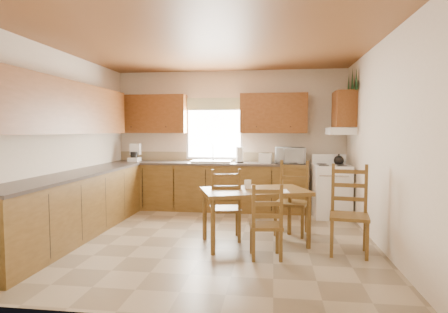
# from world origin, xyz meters

# --- Properties ---
(floor) EXTENTS (4.50, 4.50, 0.00)m
(floor) POSITION_xyz_m (0.00, 0.00, 0.00)
(floor) COLOR gray
(floor) RESTS_ON ground
(ceiling) EXTENTS (4.50, 4.50, 0.00)m
(ceiling) POSITION_xyz_m (0.00, 0.00, 2.70)
(ceiling) COLOR brown
(ceiling) RESTS_ON floor
(wall_left) EXTENTS (4.50, 4.50, 0.00)m
(wall_left) POSITION_xyz_m (-2.25, 0.00, 1.35)
(wall_left) COLOR beige
(wall_left) RESTS_ON floor
(wall_right) EXTENTS (4.50, 4.50, 0.00)m
(wall_right) POSITION_xyz_m (2.25, 0.00, 1.35)
(wall_right) COLOR beige
(wall_right) RESTS_ON floor
(wall_back) EXTENTS (4.50, 4.50, 0.00)m
(wall_back) POSITION_xyz_m (0.00, 2.25, 1.35)
(wall_back) COLOR beige
(wall_back) RESTS_ON floor
(wall_front) EXTENTS (4.50, 4.50, 0.00)m
(wall_front) POSITION_xyz_m (0.00, -2.25, 1.35)
(wall_front) COLOR beige
(wall_front) RESTS_ON floor
(lower_cab_back) EXTENTS (3.75, 0.60, 0.88)m
(lower_cab_back) POSITION_xyz_m (-0.38, 1.95, 0.44)
(lower_cab_back) COLOR brown
(lower_cab_back) RESTS_ON floor
(lower_cab_left) EXTENTS (0.60, 3.60, 0.88)m
(lower_cab_left) POSITION_xyz_m (-1.95, -0.15, 0.44)
(lower_cab_left) COLOR brown
(lower_cab_left) RESTS_ON floor
(counter_back) EXTENTS (3.75, 0.63, 0.04)m
(counter_back) POSITION_xyz_m (-0.38, 1.95, 0.90)
(counter_back) COLOR #433935
(counter_back) RESTS_ON lower_cab_back
(counter_left) EXTENTS (0.63, 3.60, 0.04)m
(counter_left) POSITION_xyz_m (-1.95, -0.15, 0.90)
(counter_left) COLOR #433935
(counter_left) RESTS_ON lower_cab_left
(backsplash) EXTENTS (3.75, 0.01, 0.18)m
(backsplash) POSITION_xyz_m (-0.38, 2.24, 1.01)
(backsplash) COLOR #8E7E5C
(backsplash) RESTS_ON counter_back
(upper_cab_back_left) EXTENTS (1.41, 0.33, 0.75)m
(upper_cab_back_left) POSITION_xyz_m (-1.55, 2.08, 1.85)
(upper_cab_back_left) COLOR brown
(upper_cab_back_left) RESTS_ON wall_back
(upper_cab_back_right) EXTENTS (1.25, 0.33, 0.75)m
(upper_cab_back_right) POSITION_xyz_m (0.86, 2.08, 1.85)
(upper_cab_back_right) COLOR brown
(upper_cab_back_right) RESTS_ON wall_back
(upper_cab_left) EXTENTS (0.33, 3.60, 0.75)m
(upper_cab_left) POSITION_xyz_m (-2.08, -0.15, 1.85)
(upper_cab_left) COLOR brown
(upper_cab_left) RESTS_ON wall_left
(upper_cab_stove) EXTENTS (0.33, 0.62, 0.62)m
(upper_cab_stove) POSITION_xyz_m (2.08, 1.65, 1.90)
(upper_cab_stove) COLOR brown
(upper_cab_stove) RESTS_ON wall_right
(range_hood) EXTENTS (0.44, 0.62, 0.12)m
(range_hood) POSITION_xyz_m (2.03, 1.65, 1.52)
(range_hood) COLOR white
(range_hood) RESTS_ON wall_right
(window_frame) EXTENTS (1.13, 0.02, 1.18)m
(window_frame) POSITION_xyz_m (-0.30, 2.22, 1.55)
(window_frame) COLOR white
(window_frame) RESTS_ON wall_back
(window_pane) EXTENTS (1.05, 0.01, 1.10)m
(window_pane) POSITION_xyz_m (-0.30, 2.21, 1.55)
(window_pane) COLOR white
(window_pane) RESTS_ON wall_back
(window_valance) EXTENTS (1.19, 0.01, 0.24)m
(window_valance) POSITION_xyz_m (-0.30, 2.19, 2.05)
(window_valance) COLOR #5A7C49
(window_valance) RESTS_ON wall_back
(sink_basin) EXTENTS (0.75, 0.45, 0.04)m
(sink_basin) POSITION_xyz_m (-0.30, 1.95, 0.94)
(sink_basin) COLOR silver
(sink_basin) RESTS_ON counter_back
(pine_decal_a) EXTENTS (0.22, 0.22, 0.36)m
(pine_decal_a) POSITION_xyz_m (2.21, 1.33, 2.38)
(pine_decal_a) COLOR #13341B
(pine_decal_a) RESTS_ON wall_right
(pine_decal_b) EXTENTS (0.22, 0.22, 0.36)m
(pine_decal_b) POSITION_xyz_m (2.21, 1.65, 2.42)
(pine_decal_b) COLOR #13341B
(pine_decal_b) RESTS_ON wall_right
(pine_decal_c) EXTENTS (0.22, 0.22, 0.36)m
(pine_decal_c) POSITION_xyz_m (2.21, 1.97, 2.38)
(pine_decal_c) COLOR #13341B
(pine_decal_c) RESTS_ON wall_right
(stove) EXTENTS (0.66, 0.67, 0.91)m
(stove) POSITION_xyz_m (1.88, 1.61, 0.45)
(stove) COLOR white
(stove) RESTS_ON floor
(coffeemaker) EXTENTS (0.24, 0.28, 0.34)m
(coffeemaker) POSITION_xyz_m (-1.86, 1.95, 1.09)
(coffeemaker) COLOR white
(coffeemaker) RESTS_ON counter_back
(paper_towel) EXTENTS (0.15, 0.15, 0.30)m
(paper_towel) POSITION_xyz_m (0.23, 1.93, 1.07)
(paper_towel) COLOR white
(paper_towel) RESTS_ON counter_back
(toaster) EXTENTS (0.24, 0.17, 0.19)m
(toaster) POSITION_xyz_m (0.72, 1.88, 1.01)
(toaster) COLOR white
(toaster) RESTS_ON counter_back
(microwave) EXTENTS (0.52, 0.39, 0.30)m
(microwave) POSITION_xyz_m (1.17, 1.91, 1.07)
(microwave) COLOR white
(microwave) RESTS_ON counter_back
(dining_table) EXTENTS (1.56, 1.20, 0.74)m
(dining_table) POSITION_xyz_m (0.63, -0.14, 0.37)
(dining_table) COLOR brown
(dining_table) RESTS_ON floor
(chair_near_left) EXTENTS (0.42, 0.41, 0.90)m
(chair_near_left) POSITION_xyz_m (0.79, -0.67, 0.45)
(chair_near_left) COLOR brown
(chair_near_left) RESTS_ON floor
(chair_near_right) EXTENTS (0.49, 0.48, 1.00)m
(chair_near_right) POSITION_xyz_m (0.21, 0.02, 0.50)
(chair_near_right) COLOR brown
(chair_near_right) RESTS_ON floor
(chair_far_left) EXTENTS (0.54, 0.52, 1.07)m
(chair_far_left) POSITION_xyz_m (1.14, 0.41, 0.54)
(chair_far_left) COLOR brown
(chair_far_left) RESTS_ON floor
(chair_far_right) EXTENTS (0.52, 0.51, 1.10)m
(chair_far_right) POSITION_xyz_m (1.80, -0.41, 0.55)
(chair_far_right) COLOR brown
(chair_far_right) RESTS_ON floor
(table_paper) EXTENTS (0.27, 0.33, 0.00)m
(table_paper) POSITION_xyz_m (0.95, -0.23, 0.74)
(table_paper) COLOR white
(table_paper) RESTS_ON dining_table
(table_card) EXTENTS (0.09, 0.04, 0.12)m
(table_card) POSITION_xyz_m (0.53, -0.08, 0.80)
(table_card) COLOR white
(table_card) RESTS_ON dining_table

